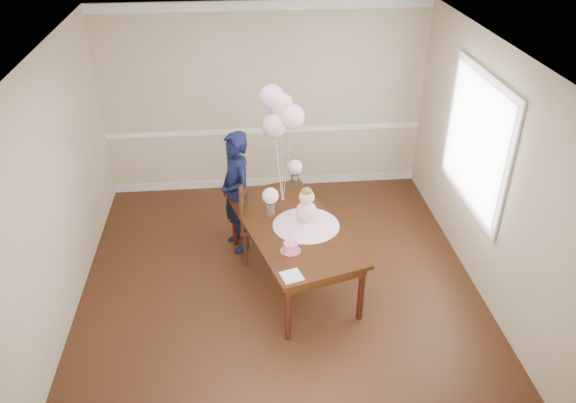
{
  "coord_description": "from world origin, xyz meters",
  "views": [
    {
      "loc": [
        -0.39,
        -4.93,
        4.18
      ],
      "look_at": [
        0.11,
        0.24,
        1.05
      ],
      "focal_mm": 35.0,
      "sensor_mm": 36.0,
      "label": 1
    }
  ],
  "objects_px": {
    "dining_table_top": "(292,227)",
    "woman": "(236,193)",
    "dining_chair_seat": "(262,224)",
    "birthday_cake": "(291,247)"
  },
  "relations": [
    {
      "from": "birthday_cake",
      "to": "dining_chair_seat",
      "type": "distance_m",
      "value": 1.02
    },
    {
      "from": "woman",
      "to": "dining_table_top",
      "type": "bearing_deg",
      "value": 19.84
    },
    {
      "from": "dining_table_top",
      "to": "woman",
      "type": "xyz_separation_m",
      "value": [
        -0.61,
        0.71,
        0.07
      ]
    },
    {
      "from": "dining_table_top",
      "to": "woman",
      "type": "height_order",
      "value": "woman"
    },
    {
      "from": "birthday_cake",
      "to": "dining_chair_seat",
      "type": "bearing_deg",
      "value": 105.32
    },
    {
      "from": "dining_table_top",
      "to": "dining_chair_seat",
      "type": "relative_size",
      "value": 4.17
    },
    {
      "from": "birthday_cake",
      "to": "dining_chair_seat",
      "type": "xyz_separation_m",
      "value": [
        -0.26,
        0.93,
        -0.31
      ]
    },
    {
      "from": "dining_table_top",
      "to": "woman",
      "type": "bearing_deg",
      "value": 114.45
    },
    {
      "from": "dining_table_top",
      "to": "dining_chair_seat",
      "type": "distance_m",
      "value": 0.6
    },
    {
      "from": "dining_chair_seat",
      "to": "woman",
      "type": "bearing_deg",
      "value": 144.54
    }
  ]
}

